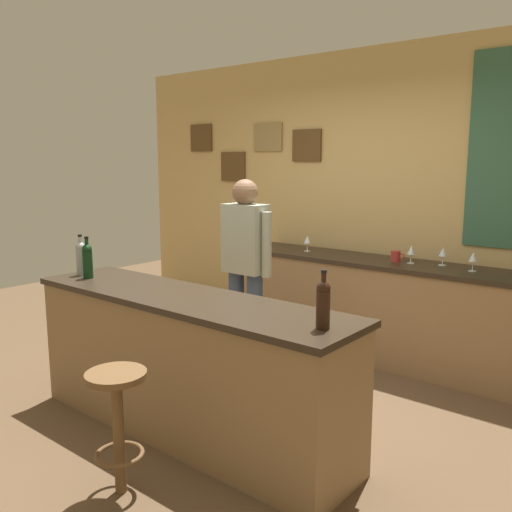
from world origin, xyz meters
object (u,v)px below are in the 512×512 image
bar_stool (118,412)px  wine_bottle_c (323,303)px  wine_bottle_a (81,257)px  wine_bottle_b (87,260)px  wine_glass_c (443,252)px  bartender (245,263)px  wine_glass_d (473,258)px  wine_glass_b (411,251)px  coffee_mug (396,256)px  wine_glass_a (307,240)px

bar_stool → wine_bottle_c: bearing=38.4°
wine_bottle_a → wine_bottle_b: bearing=-13.8°
wine_glass_c → wine_bottle_a: bearing=-131.3°
bartender → wine_glass_d: 1.81m
wine_bottle_a → wine_bottle_b: same height
wine_glass_d → bartender: bearing=-145.8°
bar_stool → wine_glass_b: size_ratio=4.39×
wine_bottle_b → wine_glass_b: size_ratio=1.97×
coffee_mug → wine_glass_c: bearing=11.9°
bar_stool → wine_glass_a: bearing=103.4°
wine_glass_b → wine_glass_d: size_ratio=1.00×
wine_bottle_a → coffee_mug: bearing=53.8°
wine_glass_d → coffee_mug: wine_glass_d is taller
bartender → wine_bottle_a: 1.29m
wine_glass_b → bartender: bearing=-133.5°
wine_glass_b → wine_bottle_c: bearing=-78.0°
bar_stool → wine_glass_c: bearing=77.4°
wine_bottle_a → wine_glass_c: size_ratio=1.97×
bar_stool → wine_bottle_c: wine_bottle_c is taller
wine_glass_a → wine_bottle_b: bearing=-103.3°
wine_bottle_a → wine_bottle_c: (2.12, 0.00, 0.00)m
wine_glass_a → wine_bottle_c: bearing=-54.3°
wine_glass_c → bar_stool: bearing=-102.6°
wine_bottle_b → bar_stool: bearing=-28.6°
bartender → wine_bottle_a: bartender is taller
wine_glass_c → wine_glass_b: bearing=-161.4°
wine_bottle_c → wine_glass_a: wine_bottle_c is taller
bartender → wine_glass_c: bearing=42.3°
bartender → wine_glass_c: bartender is taller
wine_glass_c → coffee_mug: 0.39m
wine_glass_b → wine_bottle_a: bearing=-128.6°
wine_bottle_a → wine_glass_c: wine_bottle_a is taller
wine_bottle_a → wine_glass_b: (1.67, 2.10, -0.05)m
bartender → wine_bottle_a: bearing=-123.1°
coffee_mug → bartender: bearing=-129.2°
wine_glass_b → wine_glass_c: same height
bartender → wine_bottle_b: (-0.57, -1.11, 0.12)m
wine_bottle_c → bar_stool: bearing=-141.6°
wine_glass_c → wine_glass_d: bearing=-18.8°
wine_bottle_c → wine_glass_b: size_ratio=1.97×
wine_bottle_b → bartender: bearing=62.9°
wine_bottle_c → wine_glass_a: bearing=125.7°
bartender → wine_bottle_c: size_ratio=5.29×
wine_glass_a → wine_bottle_a: bearing=-106.9°
bar_stool → coffee_mug: coffee_mug is taller
wine_bottle_b → wine_glass_a: size_ratio=1.97×
wine_bottle_a → wine_glass_c: 2.91m
bartender → wine_glass_a: 1.01m
bartender → wine_bottle_b: size_ratio=5.29×
wine_glass_c → coffee_mug: size_ratio=1.24×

